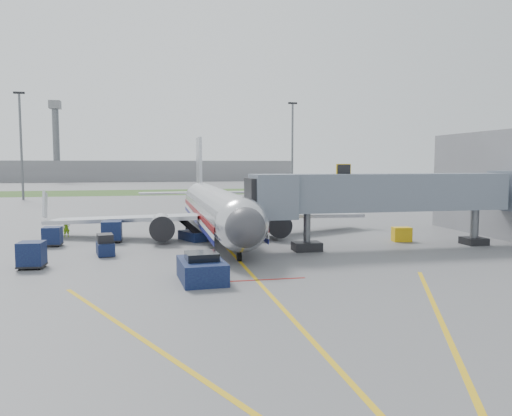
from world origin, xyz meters
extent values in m
plane|color=#565659|center=(0.00, 0.00, 0.00)|extent=(400.00, 400.00, 0.00)
cube|color=#2D4C1E|center=(0.00, 90.00, 0.01)|extent=(300.00, 25.00, 0.01)
cube|color=gold|center=(0.00, -2.00, 0.00)|extent=(0.25, 50.00, 0.01)
cube|color=maroon|center=(0.00, -4.00, 0.00)|extent=(6.00, 0.25, 0.01)
cube|color=gold|center=(-6.00, -14.00, 0.00)|extent=(9.52, 20.04, 0.01)
cube|color=gold|center=(6.00, -14.00, 0.00)|extent=(9.52, 20.04, 0.01)
cylinder|color=silver|center=(0.00, 15.00, 2.70)|extent=(3.80, 28.00, 3.80)
sphere|color=silver|center=(0.00, 1.00, 2.70)|extent=(3.80, 3.80, 3.80)
sphere|color=#38383D|center=(0.00, -0.30, 2.70)|extent=(2.74, 2.74, 2.74)
cube|color=black|center=(0.00, 0.60, 3.25)|extent=(2.20, 1.20, 0.55)
cone|color=silver|center=(0.00, 31.50, 2.70)|extent=(3.80, 5.00, 3.80)
cube|color=#B7BAC1|center=(0.00, 31.00, 6.70)|extent=(0.35, 4.20, 7.00)
cube|color=#B7BAC1|center=(-8.50, 15.00, 1.80)|extent=(15.10, 8.59, 1.13)
cube|color=#B7BAC1|center=(8.50, 15.00, 1.80)|extent=(15.10, 8.59, 1.13)
cylinder|color=silver|center=(-5.20, 12.00, 1.35)|extent=(2.10, 3.60, 2.10)
cylinder|color=silver|center=(5.20, 12.00, 1.35)|extent=(2.10, 3.60, 2.10)
cube|color=maroon|center=(1.92, 15.00, 2.35)|extent=(0.05, 28.00, 0.45)
cube|color=navy|center=(1.92, 15.00, 1.45)|extent=(0.05, 28.00, 0.35)
cylinder|color=black|center=(0.00, 2.00, 0.30)|extent=(0.28, 0.70, 0.70)
cylinder|color=black|center=(-2.60, 15.50, 0.45)|extent=(0.50, 1.00, 1.00)
cylinder|color=black|center=(2.60, 15.50, 0.45)|extent=(0.50, 1.00, 1.00)
cube|color=slate|center=(13.00, 5.00, 4.60)|extent=(20.00, 3.00, 3.00)
cube|color=slate|center=(3.20, 5.00, 4.40)|extent=(3.20, 3.60, 3.40)
cube|color=black|center=(2.00, 5.00, 4.40)|extent=(1.60, 3.00, 2.80)
cube|color=#E6AF0D|center=(9.00, 5.00, 6.40)|extent=(1.20, 0.15, 1.00)
cylinder|color=#595B60|center=(6.00, 5.00, 1.55)|extent=(0.56, 0.56, 3.10)
cube|color=black|center=(6.00, 5.00, 0.35)|extent=(2.20, 1.60, 0.70)
cylinder|color=#595B60|center=(21.00, 5.00, 1.55)|extent=(0.70, 0.70, 3.10)
cube|color=black|center=(21.00, 5.00, 0.30)|extent=(1.80, 1.80, 0.60)
cylinder|color=#595B60|center=(-30.00, 70.00, 10.00)|extent=(0.44, 0.44, 20.00)
cube|color=black|center=(-30.00, 70.00, 20.20)|extent=(2.00, 0.40, 0.40)
cylinder|color=#595B60|center=(25.00, 75.00, 10.00)|extent=(0.44, 0.44, 20.00)
cube|color=black|center=(25.00, 75.00, 20.20)|extent=(2.00, 0.40, 0.40)
cube|color=slate|center=(-10.00, 170.00, 4.00)|extent=(120.00, 14.00, 8.00)
cylinder|color=#595B60|center=(-40.00, 165.00, 14.00)|extent=(2.40, 2.40, 28.00)
cube|color=slate|center=(-40.00, 165.00, 28.50)|extent=(4.00, 4.00, 3.00)
cube|color=#0C0E36|center=(-3.22, -3.50, 0.63)|extent=(2.77, 4.27, 1.26)
cube|color=black|center=(-3.22, -3.50, 1.43)|extent=(1.94, 1.94, 0.57)
cylinder|color=black|center=(-4.16, -5.05, 0.46)|extent=(0.31, 0.93, 0.92)
cylinder|color=black|center=(-2.10, -4.92, 0.46)|extent=(0.31, 0.93, 0.92)
cylinder|color=black|center=(-4.34, -2.08, 0.46)|extent=(0.31, 0.93, 0.92)
cylinder|color=black|center=(-2.29, -1.95, 0.46)|extent=(0.31, 0.93, 0.92)
cube|color=#0C0E36|center=(-9.54, 6.34, 0.51)|extent=(1.59, 2.49, 0.93)
cube|color=black|center=(-9.54, 6.34, 1.30)|extent=(1.35, 1.65, 0.65)
cylinder|color=black|center=(-9.84, 5.44, 0.23)|extent=(0.28, 0.49, 0.46)
cylinder|color=black|center=(-8.93, 5.61, 0.23)|extent=(0.28, 0.49, 0.46)
cylinder|color=black|center=(-10.14, 7.08, 0.23)|extent=(0.28, 0.49, 0.46)
cylinder|color=black|center=(-9.23, 7.25, 0.23)|extent=(0.28, 0.49, 0.46)
cube|color=#0C0E36|center=(-14.24, 11.56, 0.89)|extent=(1.50, 1.50, 1.46)
cube|color=black|center=(-14.24, 11.56, 0.17)|extent=(1.55, 1.55, 0.11)
cylinder|color=black|center=(-14.82, 11.01, 0.13)|extent=(0.21, 0.27, 0.26)
cylinder|color=black|center=(-13.69, 10.98, 0.13)|extent=(0.21, 0.27, 0.26)
cylinder|color=black|center=(-14.79, 12.14, 0.13)|extent=(0.21, 0.27, 0.26)
cylinder|color=black|center=(-13.66, 12.10, 0.13)|extent=(0.21, 0.27, 0.26)
cube|color=#0C0E36|center=(-9.51, 12.68, 1.03)|extent=(1.70, 1.70, 1.69)
cube|color=black|center=(-9.51, 12.68, 0.20)|extent=(1.76, 1.76, 0.13)
cylinder|color=black|center=(-10.17, 12.04, 0.15)|extent=(0.24, 0.31, 0.30)
cylinder|color=black|center=(-8.86, 12.03, 0.15)|extent=(0.24, 0.31, 0.30)
cylinder|color=black|center=(-10.15, 13.34, 0.15)|extent=(0.24, 0.31, 0.30)
cylinder|color=black|center=(-8.85, 13.33, 0.15)|extent=(0.24, 0.31, 0.30)
cube|color=#0C0E36|center=(-13.89, 2.43, 0.97)|extent=(1.69, 1.69, 1.59)
cube|color=black|center=(-13.89, 2.43, 0.18)|extent=(1.74, 1.74, 0.12)
cylinder|color=black|center=(-14.55, 1.86, 0.14)|extent=(0.24, 0.30, 0.29)
cylinder|color=black|center=(-13.32, 1.78, 0.14)|extent=(0.24, 0.30, 0.29)
cylinder|color=black|center=(-14.47, 3.09, 0.14)|extent=(0.24, 0.30, 0.29)
cylinder|color=black|center=(-13.24, 3.01, 0.14)|extent=(0.24, 0.30, 0.29)
cube|color=#0C0E36|center=(-2.50, 12.36, 0.40)|extent=(2.43, 3.40, 0.79)
cube|color=black|center=(-2.68, 12.76, 1.23)|extent=(2.19, 3.56, 1.24)
cylinder|color=black|center=(-2.43, 11.14, 0.25)|extent=(0.38, 0.53, 0.49)
cylinder|color=black|center=(-1.63, 11.50, 0.25)|extent=(0.38, 0.53, 0.49)
cylinder|color=black|center=(-3.37, 13.22, 0.25)|extent=(0.38, 0.53, 0.49)
cylinder|color=black|center=(-2.57, 13.59, 0.25)|extent=(0.38, 0.53, 0.49)
cube|color=#E6AF0D|center=(15.76, 7.84, 0.63)|extent=(1.70, 1.25, 1.27)
cylinder|color=black|center=(15.23, 7.91, 0.16)|extent=(0.25, 0.34, 0.32)
cylinder|color=black|center=(16.28, 7.78, 0.16)|extent=(0.25, 0.34, 0.32)
imported|color=#85CB17|center=(-13.94, 16.85, 0.85)|extent=(0.72, 0.60, 1.69)
camera|label=1|loc=(-6.11, -32.55, 6.94)|focal=35.00mm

